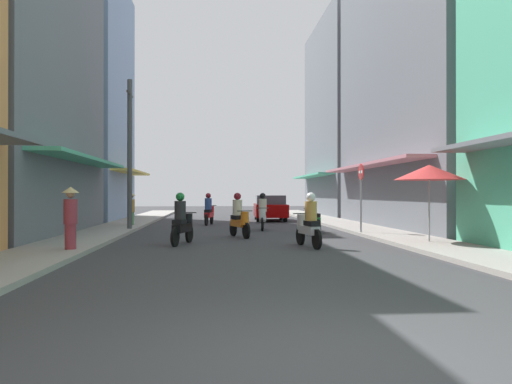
{
  "coord_description": "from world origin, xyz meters",
  "views": [
    {
      "loc": [
        -1.03,
        -4.45,
        1.54
      ],
      "look_at": [
        0.7,
        15.85,
        1.62
      ],
      "focal_mm": 34.39,
      "sensor_mm": 36.0,
      "label": 1
    }
  ],
  "objects_px": {
    "motorbike_black": "(182,221)",
    "utility_pole": "(130,154)",
    "parked_car": "(270,208)",
    "pedestrian_midway": "(131,208)",
    "pedestrian_far": "(70,216)",
    "motorbike_green": "(313,220)",
    "motorbike_orange": "(239,217)",
    "motorbike_red": "(209,211)",
    "vendor_umbrella": "(429,172)",
    "street_sign_no_entry": "(361,189)",
    "motorbike_silver": "(309,223)",
    "motorbike_white": "(263,213)",
    "motorbike_blue": "(179,210)"
  },
  "relations": [
    {
      "from": "motorbike_white",
      "to": "pedestrian_midway",
      "type": "xyz_separation_m",
      "value": [
        -5.86,
        2.21,
        0.2
      ]
    },
    {
      "from": "pedestrian_far",
      "to": "motorbike_red",
      "type": "bearing_deg",
      "value": 73.32
    },
    {
      "from": "motorbike_green",
      "to": "motorbike_silver",
      "type": "bearing_deg",
      "value": -102.93
    },
    {
      "from": "street_sign_no_entry",
      "to": "utility_pole",
      "type": "bearing_deg",
      "value": 163.38
    },
    {
      "from": "motorbike_green",
      "to": "motorbike_silver",
      "type": "relative_size",
      "value": 1.01
    },
    {
      "from": "motorbike_orange",
      "to": "motorbike_silver",
      "type": "height_order",
      "value": "same"
    },
    {
      "from": "motorbike_silver",
      "to": "pedestrian_midway",
      "type": "xyz_separation_m",
      "value": [
        -6.52,
        8.99,
        0.2
      ]
    },
    {
      "from": "motorbike_orange",
      "to": "motorbike_black",
      "type": "xyz_separation_m",
      "value": [
        -1.85,
        -2.33,
        0.0
      ]
    },
    {
      "from": "utility_pole",
      "to": "parked_car",
      "type": "bearing_deg",
      "value": 48.63
    },
    {
      "from": "motorbike_green",
      "to": "motorbike_black",
      "type": "height_order",
      "value": "motorbike_black"
    },
    {
      "from": "street_sign_no_entry",
      "to": "pedestrian_far",
      "type": "bearing_deg",
      "value": -152.06
    },
    {
      "from": "motorbike_black",
      "to": "vendor_umbrella",
      "type": "bearing_deg",
      "value": -6.81
    },
    {
      "from": "motorbike_silver",
      "to": "pedestrian_midway",
      "type": "relative_size",
      "value": 1.11
    },
    {
      "from": "motorbike_silver",
      "to": "parked_car",
      "type": "relative_size",
      "value": 0.43
    },
    {
      "from": "motorbike_black",
      "to": "motorbike_blue",
      "type": "distance_m",
      "value": 17.37
    },
    {
      "from": "parked_car",
      "to": "motorbike_red",
      "type": "bearing_deg",
      "value": -133.72
    },
    {
      "from": "motorbike_white",
      "to": "street_sign_no_entry",
      "type": "distance_m",
      "value": 4.59
    },
    {
      "from": "street_sign_no_entry",
      "to": "motorbike_red",
      "type": "bearing_deg",
      "value": 130.81
    },
    {
      "from": "motorbike_red",
      "to": "utility_pole",
      "type": "distance_m",
      "value": 5.63
    },
    {
      "from": "motorbike_blue",
      "to": "motorbike_green",
      "type": "bearing_deg",
      "value": -64.37
    },
    {
      "from": "utility_pole",
      "to": "street_sign_no_entry",
      "type": "bearing_deg",
      "value": -16.62
    },
    {
      "from": "parked_car",
      "to": "motorbike_white",
      "type": "bearing_deg",
      "value": -99.05
    },
    {
      "from": "motorbike_black",
      "to": "motorbike_orange",
      "type": "bearing_deg",
      "value": 51.64
    },
    {
      "from": "vendor_umbrella",
      "to": "motorbike_silver",
      "type": "bearing_deg",
      "value": -177.26
    },
    {
      "from": "motorbike_black",
      "to": "vendor_umbrella",
      "type": "relative_size",
      "value": 0.73
    },
    {
      "from": "motorbike_green",
      "to": "motorbike_black",
      "type": "distance_m",
      "value": 6.57
    },
    {
      "from": "motorbike_black",
      "to": "motorbike_silver",
      "type": "xyz_separation_m",
      "value": [
        3.67,
        -1.05,
        0.0
      ]
    },
    {
      "from": "motorbike_blue",
      "to": "motorbike_red",
      "type": "bearing_deg",
      "value": -75.86
    },
    {
      "from": "motorbike_white",
      "to": "motorbike_black",
      "type": "xyz_separation_m",
      "value": [
        -3.01,
        -5.73,
        0.0
      ]
    },
    {
      "from": "parked_car",
      "to": "pedestrian_midway",
      "type": "distance_m",
      "value": 8.63
    },
    {
      "from": "motorbike_silver",
      "to": "vendor_umbrella",
      "type": "height_order",
      "value": "vendor_umbrella"
    },
    {
      "from": "motorbike_black",
      "to": "utility_pole",
      "type": "relative_size",
      "value": 0.28
    },
    {
      "from": "motorbike_white",
      "to": "pedestrian_midway",
      "type": "relative_size",
      "value": 1.12
    },
    {
      "from": "motorbike_blue",
      "to": "vendor_umbrella",
      "type": "relative_size",
      "value": 0.75
    },
    {
      "from": "motorbike_orange",
      "to": "street_sign_no_entry",
      "type": "relative_size",
      "value": 0.66
    },
    {
      "from": "motorbike_silver",
      "to": "parked_car",
      "type": "height_order",
      "value": "motorbike_silver"
    },
    {
      "from": "pedestrian_midway",
      "to": "pedestrian_far",
      "type": "bearing_deg",
      "value": -89.19
    },
    {
      "from": "motorbike_orange",
      "to": "pedestrian_far",
      "type": "relative_size",
      "value": 1.01
    },
    {
      "from": "motorbike_orange",
      "to": "vendor_umbrella",
      "type": "relative_size",
      "value": 0.72
    },
    {
      "from": "pedestrian_midway",
      "to": "street_sign_no_entry",
      "type": "bearing_deg",
      "value": -29.23
    },
    {
      "from": "motorbike_orange",
      "to": "pedestrian_midway",
      "type": "xyz_separation_m",
      "value": [
        -4.69,
        5.6,
        0.2
      ]
    },
    {
      "from": "vendor_umbrella",
      "to": "motorbike_red",
      "type": "bearing_deg",
      "value": 123.0
    },
    {
      "from": "motorbike_blue",
      "to": "pedestrian_far",
      "type": "height_order",
      "value": "pedestrian_far"
    },
    {
      "from": "motorbike_black",
      "to": "utility_pole",
      "type": "distance_m",
      "value": 6.45
    },
    {
      "from": "motorbike_black",
      "to": "motorbike_silver",
      "type": "distance_m",
      "value": 3.82
    },
    {
      "from": "motorbike_orange",
      "to": "motorbike_green",
      "type": "bearing_deg",
      "value": 33.41
    },
    {
      "from": "pedestrian_far",
      "to": "pedestrian_midway",
      "type": "distance_m",
      "value": 9.99
    },
    {
      "from": "pedestrian_far",
      "to": "motorbike_black",
      "type": "bearing_deg",
      "value": 37.16
    },
    {
      "from": "motorbike_blue",
      "to": "pedestrian_midway",
      "type": "relative_size",
      "value": 1.12
    },
    {
      "from": "motorbike_red",
      "to": "motorbike_white",
      "type": "bearing_deg",
      "value": -57.5
    }
  ]
}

